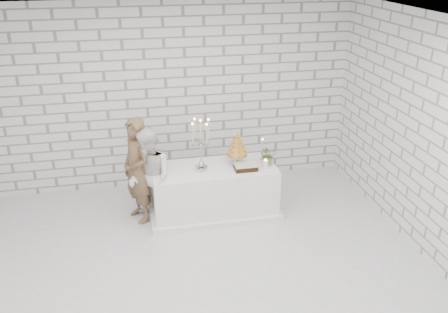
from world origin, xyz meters
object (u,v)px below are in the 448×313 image
at_px(cake_table, 214,190).
at_px(bride, 150,178).
at_px(croquembouche, 237,149).
at_px(groom, 137,171).
at_px(candelabra, 201,145).

bearing_deg(cake_table, bride, -175.51).
xyz_separation_m(bride, croquembouche, (1.29, 0.13, 0.27)).
bearing_deg(croquembouche, bride, -174.25).
height_order(bride, croquembouche, bride).
bearing_deg(cake_table, groom, 177.19).
distance_m(cake_table, bride, 1.00).
xyz_separation_m(groom, candelabra, (0.91, -0.09, 0.35)).
xyz_separation_m(cake_table, groom, (-1.10, 0.05, 0.41)).
bearing_deg(groom, croquembouche, 63.93).
relative_size(groom, bride, 1.09).
height_order(groom, bride, groom).
xyz_separation_m(bride, candelabra, (0.75, 0.04, 0.42)).
xyz_separation_m(cake_table, croquembouche, (0.35, 0.06, 0.62)).
bearing_deg(croquembouche, cake_table, -170.95).
distance_m(bride, candelabra, 0.86).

